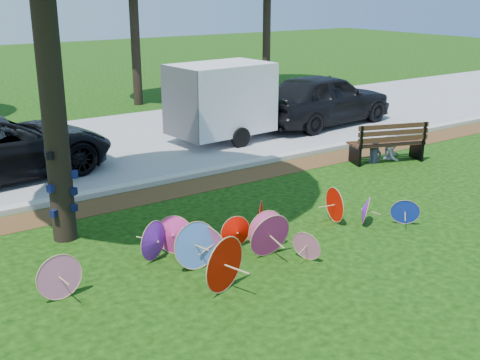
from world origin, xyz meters
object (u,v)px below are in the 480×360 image
object	(u,v)px
cargo_trailer	(221,98)
park_bench	(386,142)
dark_pickup	(324,99)
person_left	(376,139)
person_right	(394,135)
parasol_pile	(238,238)

from	to	relation	value
cargo_trailer	park_bench	xyz separation A→B (m)	(2.49, -4.36, -0.79)
dark_pickup	person_left	size ratio (longest dim) A/B	4.08
person_right	dark_pickup	bearing A→B (deg)	52.76
cargo_trailer	person_right	distance (m)	5.20
park_bench	parasol_pile	bearing A→B (deg)	-138.56
parasol_pile	dark_pickup	size ratio (longest dim) A/B	1.40
dark_pickup	person_right	bearing A→B (deg)	158.23
parasol_pile	park_bench	world-z (taller)	park_bench
dark_pickup	person_left	bearing A→B (deg)	150.12
parasol_pile	person_left	xyz separation A→B (m)	(6.40, 2.88, 0.27)
dark_pickup	park_bench	world-z (taller)	dark_pickup
cargo_trailer	person_left	bearing A→B (deg)	-68.08
dark_pickup	person_right	world-z (taller)	dark_pickup
parasol_pile	person_left	distance (m)	7.02
parasol_pile	person_right	xyz separation A→B (m)	(7.10, 2.88, 0.29)
person_left	person_right	xyz separation A→B (m)	(0.70, 0.00, 0.02)
park_bench	person_right	world-z (taller)	person_right
parasol_pile	park_bench	bearing A→B (deg)	22.72
person_right	park_bench	bearing A→B (deg)	167.74
parasol_pile	person_right	world-z (taller)	person_right
parasol_pile	dark_pickup	bearing A→B (deg)	40.53
park_bench	cargo_trailer	bearing A→B (deg)	138.46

